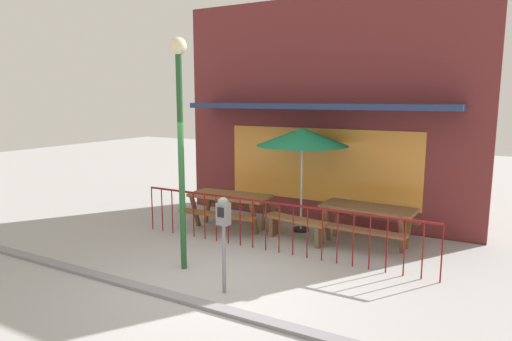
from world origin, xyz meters
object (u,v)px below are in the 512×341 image
object	(u,v)px
picnic_table_right	(368,214)
picnic_table_left	(230,201)
parking_meter_near	(223,220)
street_lamp	(180,121)
patio_umbrella	(302,137)
patio_bench	(296,224)

from	to	relation	value
picnic_table_right	picnic_table_left	bearing A→B (deg)	-172.95
parking_meter_near	street_lamp	xyz separation A→B (m)	(-1.14, 0.48, 1.39)
picnic_table_right	parking_meter_near	size ratio (longest dim) A/B	1.27
patio_umbrella	street_lamp	world-z (taller)	street_lamp
patio_bench	street_lamp	size ratio (longest dim) A/B	0.37
picnic_table_right	street_lamp	distance (m)	4.14
parking_meter_near	street_lamp	distance (m)	1.86
picnic_table_left	parking_meter_near	distance (m)	3.43
picnic_table_right	parking_meter_near	distance (m)	3.54
patio_bench	street_lamp	xyz separation A→B (m)	(-1.06, -2.29, 2.17)
picnic_table_right	street_lamp	size ratio (longest dim) A/B	0.48
picnic_table_right	parking_meter_near	xyz separation A→B (m)	(-1.25, -3.27, 0.52)
picnic_table_right	patio_bench	xyz separation A→B (m)	(-1.32, -0.50, -0.26)
patio_bench	parking_meter_near	size ratio (longest dim) A/B	0.98
patio_umbrella	parking_meter_near	xyz separation A→B (m)	(0.27, -3.48, -0.93)
parking_meter_near	picnic_table_right	bearing A→B (deg)	69.09
picnic_table_left	parking_meter_near	xyz separation A→B (m)	(1.74, -2.90, 0.52)
picnic_table_left	street_lamp	distance (m)	3.14
picnic_table_left	patio_umbrella	world-z (taller)	patio_umbrella
picnic_table_right	patio_bench	bearing A→B (deg)	-159.19
picnic_table_right	patio_umbrella	distance (m)	2.11
picnic_table_right	patio_bench	size ratio (longest dim) A/B	1.30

